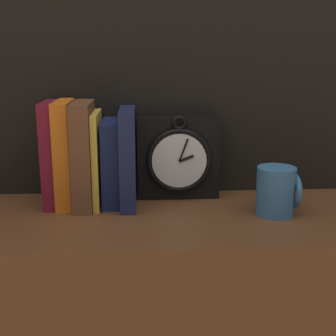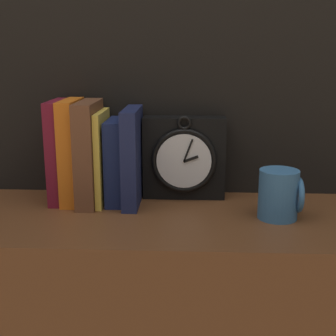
% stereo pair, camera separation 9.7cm
% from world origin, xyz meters
% --- Properties ---
extents(wall_back, '(6.00, 0.05, 2.60)m').
position_xyz_m(wall_back, '(0.00, 0.20, 1.30)').
color(wall_back, black).
rests_on(wall_back, ground_plane).
extents(clock, '(0.19, 0.07, 0.20)m').
position_xyz_m(clock, '(0.03, 0.13, 1.01)').
color(clock, black).
rests_on(clock, bookshelf).
extents(book_slot0_maroon, '(0.03, 0.13, 0.23)m').
position_xyz_m(book_slot0_maroon, '(-0.26, 0.10, 1.03)').
color(book_slot0_maroon, maroon).
rests_on(book_slot0_maroon, bookshelf).
extents(book_slot1_orange, '(0.03, 0.14, 0.24)m').
position_xyz_m(book_slot1_orange, '(-0.22, 0.10, 1.03)').
color(book_slot1_orange, orange).
rests_on(book_slot1_orange, bookshelf).
extents(book_slot2_brown, '(0.04, 0.16, 0.23)m').
position_xyz_m(book_slot2_brown, '(-0.18, 0.09, 1.03)').
color(book_slot2_brown, brown).
rests_on(book_slot2_brown, bookshelf).
extents(book_slot3_yellow, '(0.01, 0.14, 0.21)m').
position_xyz_m(book_slot3_yellow, '(-0.15, 0.10, 1.02)').
color(book_slot3_yellow, yellow).
rests_on(book_slot3_yellow, bookshelf).
extents(book_slot4_navy, '(0.04, 0.13, 0.19)m').
position_xyz_m(book_slot4_navy, '(-0.12, 0.10, 1.01)').
color(book_slot4_navy, '#16204D').
rests_on(book_slot4_navy, bookshelf).
extents(book_slot5_navy, '(0.03, 0.16, 0.22)m').
position_xyz_m(book_slot5_navy, '(-0.08, 0.09, 1.02)').
color(book_slot5_navy, '#1A2249').
rests_on(book_slot5_navy, bookshelf).
extents(mug, '(0.09, 0.08, 0.10)m').
position_xyz_m(mug, '(0.23, -0.00, 0.96)').
color(mug, teal).
rests_on(mug, bookshelf).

